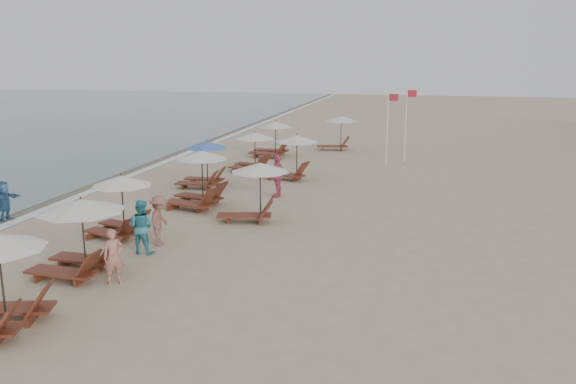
% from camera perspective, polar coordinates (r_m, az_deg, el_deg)
% --- Properties ---
extents(ground, '(160.00, 160.00, 0.00)m').
position_cam_1_polar(ground, '(16.89, -0.67, -8.32)').
color(ground, tan).
rests_on(ground, ground).
extents(wet_sand_band, '(3.20, 140.00, 0.01)m').
position_cam_1_polar(wet_sand_band, '(30.71, -19.03, 0.78)').
color(wet_sand_band, '#6B5E4C').
rests_on(wet_sand_band, ground).
extents(foam_line, '(0.50, 140.00, 0.02)m').
position_cam_1_polar(foam_line, '(30.03, -16.93, 0.68)').
color(foam_line, white).
rests_on(foam_line, ground).
extents(lounger_station_1, '(2.73, 2.45, 2.24)m').
position_cam_1_polar(lounger_station_1, '(17.84, -19.69, -4.03)').
color(lounger_station_1, brown).
rests_on(lounger_station_1, ground).
extents(lounger_station_2, '(2.42, 2.20, 2.15)m').
position_cam_1_polar(lounger_station_2, '(21.26, -16.07, -1.24)').
color(lounger_station_2, brown).
rests_on(lounger_station_2, ground).
extents(lounger_station_3, '(2.70, 2.54, 2.37)m').
position_cam_1_polar(lounger_station_3, '(24.62, -8.84, 0.92)').
color(lounger_station_3, brown).
rests_on(lounger_station_3, ground).
extents(lounger_station_4, '(2.44, 2.03, 2.20)m').
position_cam_1_polar(lounger_station_4, '(28.45, -8.22, 2.55)').
color(lounger_station_4, brown).
rests_on(lounger_station_4, ground).
extents(lounger_station_5, '(2.53, 2.37, 2.11)m').
position_cam_1_polar(lounger_station_5, '(32.04, -3.58, 3.87)').
color(lounger_station_5, brown).
rests_on(lounger_station_5, ground).
extents(lounger_station_6, '(2.67, 2.12, 2.17)m').
position_cam_1_polar(lounger_station_6, '(36.73, -1.65, 4.93)').
color(lounger_station_6, brown).
rests_on(lounger_station_6, ground).
extents(inland_station_0, '(2.78, 2.24, 2.22)m').
position_cam_1_polar(inland_station_0, '(22.21, -3.40, 0.51)').
color(inland_station_0, brown).
rests_on(inland_station_0, ground).
extents(inland_station_1, '(2.83, 2.25, 2.22)m').
position_cam_1_polar(inland_station_1, '(29.80, 0.29, 3.70)').
color(inland_station_1, brown).
rests_on(inland_station_1, ground).
extents(inland_station_2, '(2.78, 2.24, 2.22)m').
position_cam_1_polar(inland_station_2, '(39.38, 4.75, 5.99)').
color(inland_station_2, brown).
rests_on(inland_station_2, ground).
extents(beachgoer_near, '(0.67, 0.66, 1.57)m').
position_cam_1_polar(beachgoer_near, '(16.95, -16.42, -5.98)').
color(beachgoer_near, '#AF6E5F').
rests_on(beachgoer_near, ground).
extents(beachgoer_mid_a, '(0.87, 0.69, 1.74)m').
position_cam_1_polar(beachgoer_mid_a, '(19.29, -13.93, -3.24)').
color(beachgoer_mid_a, teal).
rests_on(beachgoer_mid_a, ground).
extents(beachgoer_mid_b, '(0.75, 1.16, 1.70)m').
position_cam_1_polar(beachgoer_mid_b, '(19.93, -12.25, -2.69)').
color(beachgoer_mid_b, brown).
rests_on(beachgoer_mid_b, ground).
extents(beachgoer_far_a, '(0.58, 1.15, 1.89)m').
position_cam_1_polar(beachgoer_far_a, '(26.12, -1.00, 1.56)').
color(beachgoer_far_a, '#C64F6C').
rests_on(beachgoer_far_a, ground).
extents(waterline_walker, '(0.51, 1.44, 1.54)m').
position_cam_1_polar(waterline_walker, '(24.83, -25.59, -0.78)').
color(waterline_walker, '#2D5B87').
rests_on(waterline_walker, ground).
extents(flag_pole_near, '(0.59, 0.08, 4.24)m').
position_cam_1_polar(flag_pole_near, '(34.01, 9.59, 6.47)').
color(flag_pole_near, silver).
rests_on(flag_pole_near, ground).
extents(flag_pole_far, '(0.60, 0.08, 4.37)m').
position_cam_1_polar(flag_pole_far, '(35.52, 11.31, 6.78)').
color(flag_pole_far, silver).
rests_on(flag_pole_far, ground).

